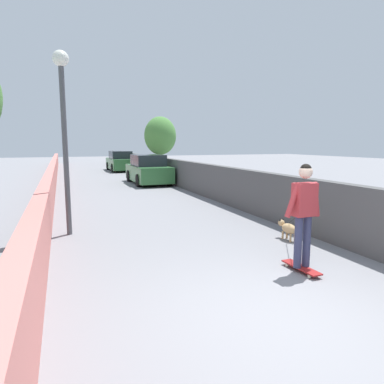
# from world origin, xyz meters

# --- Properties ---
(ground_plane) EXTENTS (80.00, 80.00, 0.00)m
(ground_plane) POSITION_xyz_m (14.00, 0.00, 0.00)
(ground_plane) COLOR gray
(wall_left) EXTENTS (48.00, 0.30, 1.06)m
(wall_left) POSITION_xyz_m (12.00, 2.96, 0.53)
(wall_left) COLOR #CC726B
(wall_left) RESTS_ON ground
(fence_right) EXTENTS (48.00, 0.30, 1.32)m
(fence_right) POSITION_xyz_m (12.00, -2.96, 0.66)
(fence_right) COLOR #4C4C4C
(fence_right) RESTS_ON ground
(tree_right_mid) EXTENTS (2.12, 2.12, 3.90)m
(tree_right_mid) POSITION_xyz_m (19.00, -3.74, 2.62)
(tree_right_mid) COLOR brown
(tree_right_mid) RESTS_ON ground
(lamp_post) EXTENTS (0.36, 0.36, 4.19)m
(lamp_post) POSITION_xyz_m (5.15, 2.41, 2.88)
(lamp_post) COLOR #4C4C51
(lamp_post) RESTS_ON ground
(skateboard) EXTENTS (0.81, 0.23, 0.08)m
(skateboard) POSITION_xyz_m (1.23, -1.19, 0.07)
(skateboard) COLOR maroon
(skateboard) RESTS_ON ground
(person_skateboarder) EXTENTS (0.23, 0.71, 1.74)m
(person_skateboarder) POSITION_xyz_m (1.23, -1.19, 1.11)
(person_skateboarder) COLOR #333859
(person_skateboarder) RESTS_ON skateboard
(dog) EXTENTS (1.99, 1.08, 1.06)m
(dog) POSITION_xyz_m (2.89, -2.14, 0.27)
(dog) COLOR tan
(dog) RESTS_ON ground
(car_near) EXTENTS (4.05, 1.80, 1.54)m
(car_near) POSITION_xyz_m (14.61, -1.81, 0.71)
(car_near) COLOR #336B38
(car_near) RESTS_ON ground
(car_far) EXTENTS (4.38, 1.80, 1.54)m
(car_far) POSITION_xyz_m (23.73, -1.81, 0.72)
(car_far) COLOR #336B38
(car_far) RESTS_ON ground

